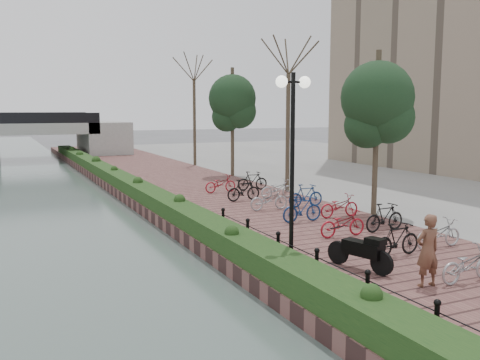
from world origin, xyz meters
TOP-DOWN VIEW (x-y plane):
  - ground at (0.00, 0.00)m, footprint 220.00×220.00m
  - promenade at (4.00, 17.50)m, footprint 8.00×75.00m
  - inland_pavement at (20.00, 17.50)m, footprint 24.00×75.00m
  - hedge at (0.60, 20.00)m, footprint 1.10×56.00m
  - chain_fence at (1.40, 2.00)m, footprint 0.10×14.10m
  - lamppost at (1.47, 4.39)m, footprint 1.02×0.32m
  - motorcycle at (2.83, 3.16)m, footprint 1.01×1.80m
  - pedestrian at (3.46, 1.39)m, footprint 0.67×0.47m
  - bicycle_parking at (5.49, 9.05)m, footprint 2.40×17.32m
  - street_trees at (8.00, 12.68)m, footprint 3.20×37.12m

SIDE VIEW (x-z plane):
  - ground at x=0.00m, z-range 0.00..0.00m
  - promenade at x=4.00m, z-range 0.00..0.50m
  - inland_pavement at x=20.00m, z-range 0.00..0.50m
  - hedge at x=0.60m, z-range 0.50..1.10m
  - chain_fence at x=1.40m, z-range 0.50..1.20m
  - bicycle_parking at x=5.49m, z-range 0.47..1.47m
  - motorcycle at x=2.83m, z-range 0.50..1.57m
  - pedestrian at x=3.46m, z-range 0.50..2.27m
  - street_trees at x=8.00m, z-range 0.29..7.09m
  - lamppost at x=1.47m, z-range 1.62..6.80m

